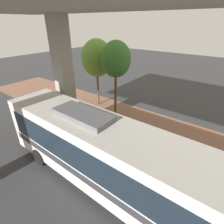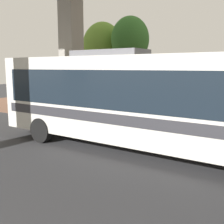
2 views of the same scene
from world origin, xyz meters
The scene contains 9 objects.
ground_plane centered at (0.00, 0.00, 0.00)m, with size 80.00×80.00×0.00m, color #38383A.
sidewalk_strip centered at (-3.00, 0.00, 0.01)m, with size 6.00×40.00×0.02m.
overpass centered at (4.00, 0.00, 7.15)m, with size 9.40×18.69×8.24m.
bus centered at (2.61, -0.43, 1.98)m, with size 2.57×11.42×3.65m.
fire_hydrant centered at (-1.40, 1.21, 0.45)m, with size 0.40×0.19×0.89m.
planter_front centered at (-0.80, -0.85, 0.87)m, with size 1.43×1.43×1.73m.
planter_middle centered at (-0.86, -4.42, 0.88)m, with size 1.61×1.61×1.81m.
street_tree_near centered at (-3.70, -4.38, 4.65)m, with size 2.30×2.30×6.06m.
street_tree_far centered at (-4.28, -6.86, 4.38)m, with size 2.68×2.68×6.00m.
Camera 1 is at (7.24, 3.65, 7.23)m, focal length 28.00 mm.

